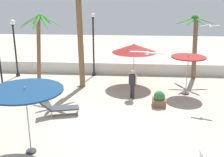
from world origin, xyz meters
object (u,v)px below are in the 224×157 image
patio_umbrella_3 (134,48)px  planter (159,99)px  patio_umbrella_0 (25,93)px  lamp_post_2 (93,42)px  lounge_chair_2 (60,108)px  seagull_2 (210,26)px  seagull_1 (147,53)px  lamp_post_0 (15,42)px  guest_0 (133,81)px  palm_tree_2 (80,27)px  palm_tree_1 (40,37)px  palm_tree_0 (195,39)px  patio_umbrella_1 (188,60)px

patio_umbrella_3 → planter: size_ratio=3.37×
patio_umbrella_0 → lamp_post_2: (1.01, 10.34, 0.03)m
patio_umbrella_0 → lounge_chair_2: (0.25, 3.37, -2.06)m
seagull_2 → patio_umbrella_3: bearing=148.0°
lamp_post_2 → seagull_1: 10.37m
patio_umbrella_3 → lamp_post_0: 8.55m
patio_umbrella_3 → seagull_2: 4.96m
guest_0 → seagull_1: 6.03m
palm_tree_2 → lamp_post_0: palm_tree_2 is taller
seagull_2 → planter: seagull_2 is taller
patio_umbrella_3 → lamp_post_2: 3.47m
patio_umbrella_3 → guest_0: (-0.06, -2.52, -1.42)m
lounge_chair_2 → seagull_2: seagull_2 is taller
lamp_post_0 → patio_umbrella_3: bearing=-8.6°
patio_umbrella_3 → planter: patio_umbrella_3 is taller
palm_tree_2 → lamp_post_0: bearing=158.9°
patio_umbrella_3 → seagull_2: seagull_2 is taller
palm_tree_1 → seagull_2: (10.26, -2.91, 1.15)m
seagull_1 → seagull_2: size_ratio=1.31×
lamp_post_0 → seagull_1: (8.87, -9.10, 1.35)m
patio_umbrella_0 → palm_tree_0: (8.06, 10.12, 0.38)m
lounge_chair_2 → palm_tree_2: bearing=86.1°
palm_tree_1 → lamp_post_2: (3.41, 1.44, -0.58)m
palm_tree_0 → lamp_post_2: 7.06m
lamp_post_2 → guest_0: lamp_post_2 is taller
patio_umbrella_0 → palm_tree_2: 7.89m
patio_umbrella_1 → guest_0: 3.54m
patio_umbrella_0 → palm_tree_0: 12.94m
palm_tree_1 → seagull_2: size_ratio=4.71×
palm_tree_1 → lamp_post_2: palm_tree_1 is taller
patio_umbrella_0 → seagull_1: 4.59m
palm_tree_1 → seagull_1: 10.71m
patio_umbrella_0 → lounge_chair_2: patio_umbrella_0 is taller
lamp_post_2 → seagull_1: (3.32, -9.73, 1.37)m
patio_umbrella_1 → palm_tree_2: 6.81m
seagull_2 → lamp_post_0: bearing=163.2°
planter → seagull_1: bearing=-102.7°
lamp_post_0 → planter: (9.84, -4.79, -2.12)m
palm_tree_0 → palm_tree_2: bearing=-162.4°
lounge_chair_2 → lamp_post_2: bearing=83.8°
lamp_post_0 → seagull_2: 13.05m
lamp_post_2 → seagull_1: size_ratio=3.53×
palm_tree_1 → lamp_post_0: size_ratio=1.12×
guest_0 → seagull_1: (0.48, -5.31, 2.81)m
guest_0 → palm_tree_2: bearing=151.1°
lamp_post_0 → guest_0: bearing=-24.3°
patio_umbrella_3 → lamp_post_0: (-8.45, 1.27, 0.05)m
palm_tree_0 → lounge_chair_2: palm_tree_0 is taller
palm_tree_0 → planter: bearing=-117.9°
patio_umbrella_0 → palm_tree_1: (-2.40, 8.89, 0.60)m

